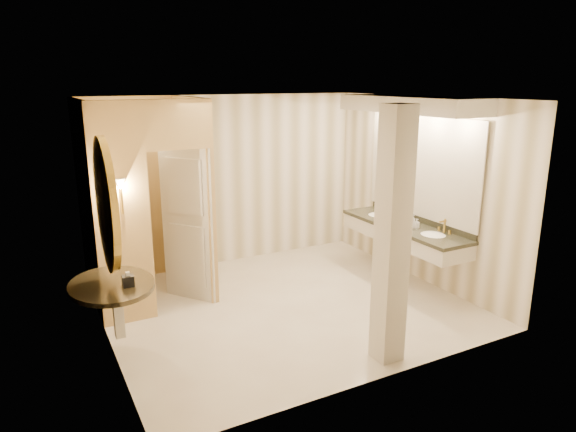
# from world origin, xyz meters

# --- Properties ---
(floor) EXTENTS (4.50, 4.50, 0.00)m
(floor) POSITION_xyz_m (0.00, 0.00, 0.00)
(floor) COLOR white
(floor) RESTS_ON ground
(ceiling) EXTENTS (4.50, 4.50, 0.00)m
(ceiling) POSITION_xyz_m (0.00, 0.00, 2.70)
(ceiling) COLOR white
(ceiling) RESTS_ON wall_back
(wall_back) EXTENTS (4.50, 0.02, 2.70)m
(wall_back) POSITION_xyz_m (0.00, 2.00, 1.35)
(wall_back) COLOR white
(wall_back) RESTS_ON floor
(wall_front) EXTENTS (4.50, 0.02, 2.70)m
(wall_front) POSITION_xyz_m (0.00, -2.00, 1.35)
(wall_front) COLOR white
(wall_front) RESTS_ON floor
(wall_left) EXTENTS (0.02, 4.00, 2.70)m
(wall_left) POSITION_xyz_m (-2.25, 0.00, 1.35)
(wall_left) COLOR white
(wall_left) RESTS_ON floor
(wall_right) EXTENTS (0.02, 4.00, 2.70)m
(wall_right) POSITION_xyz_m (2.25, 0.00, 1.35)
(wall_right) COLOR white
(wall_right) RESTS_ON floor
(toilet_closet) EXTENTS (1.50, 1.55, 2.70)m
(toilet_closet) POSITION_xyz_m (-1.13, 0.96, 1.39)
(toilet_closet) COLOR #F4CA7F
(toilet_closet) RESTS_ON floor
(wall_sconce) EXTENTS (0.14, 0.14, 0.42)m
(wall_sconce) POSITION_xyz_m (-1.93, 0.43, 1.73)
(wall_sconce) COLOR #BA953B
(wall_sconce) RESTS_ON toilet_closet
(vanity) EXTENTS (0.75, 2.40, 2.09)m
(vanity) POSITION_xyz_m (1.98, -0.03, 1.63)
(vanity) COLOR beige
(vanity) RESTS_ON floor
(console_shelf) EXTENTS (1.08, 1.08, 1.99)m
(console_shelf) POSITION_xyz_m (-2.21, -0.36, 1.35)
(console_shelf) COLOR black
(console_shelf) RESTS_ON floor
(pillar) EXTENTS (0.27, 0.27, 2.70)m
(pillar) POSITION_xyz_m (0.35, -1.69, 1.35)
(pillar) COLOR beige
(pillar) RESTS_ON floor
(tissue_box) EXTENTS (0.12, 0.12, 0.11)m
(tissue_box) POSITION_xyz_m (-2.09, -0.53, 0.93)
(tissue_box) COLOR black
(tissue_box) RESTS_ON console_shelf
(toilet) EXTENTS (0.57, 0.85, 0.80)m
(toilet) POSITION_xyz_m (-1.82, 1.69, 0.40)
(toilet) COLOR white
(toilet) RESTS_ON floor
(soap_bottle_a) EXTENTS (0.08, 0.08, 0.14)m
(soap_bottle_a) POSITION_xyz_m (1.95, -0.29, 0.95)
(soap_bottle_a) COLOR beige
(soap_bottle_a) RESTS_ON vanity
(soap_bottle_b) EXTENTS (0.13, 0.13, 0.13)m
(soap_bottle_b) POSITION_xyz_m (1.89, -0.24, 0.94)
(soap_bottle_b) COLOR silver
(soap_bottle_b) RESTS_ON vanity
(soap_bottle_c) EXTENTS (0.08, 0.08, 0.20)m
(soap_bottle_c) POSITION_xyz_m (1.91, -0.26, 0.97)
(soap_bottle_c) COLOR #C6B28C
(soap_bottle_c) RESTS_ON vanity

